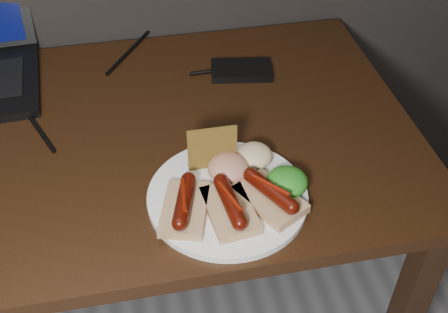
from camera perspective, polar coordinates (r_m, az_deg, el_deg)
desk at (r=1.16m, az=-16.58°, el=-2.13°), size 1.40×0.70×0.75m
hard_drive at (r=1.23m, az=1.78°, el=8.76°), size 0.14×0.10×0.02m
desk_cables at (r=1.22m, az=-17.47°, el=6.11°), size 0.93×0.42×0.01m
plate at (r=0.94m, az=0.36°, el=-4.09°), size 0.27×0.27×0.01m
bread_sausage_left at (r=0.90m, az=-4.03°, el=-4.99°), size 0.10×0.13×0.04m
bread_sausage_center at (r=0.90m, az=0.59°, el=-5.08°), size 0.08×0.12×0.04m
bread_sausage_right at (r=0.91m, az=4.71°, el=-3.98°), size 0.12×0.13×0.04m
crispbread at (r=0.96m, az=-1.20°, el=0.85°), size 0.08×0.01×0.08m
salad_greens at (r=0.94m, az=6.41°, el=-2.57°), size 0.07×0.07×0.04m
salsa_mound at (r=0.95m, az=0.45°, el=-1.14°), size 0.07×0.07×0.04m
coleslaw_mound at (r=0.98m, az=3.09°, el=0.10°), size 0.06×0.06×0.04m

